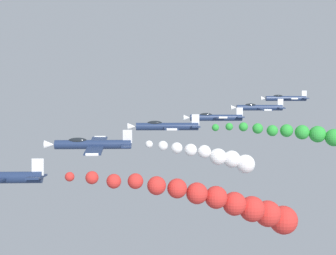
{
  "coord_description": "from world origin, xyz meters",
  "views": [
    {
      "loc": [
        -66.74,
        3.37,
        77.81
      ],
      "look_at": [
        0.0,
        0.0,
        75.26
      ],
      "focal_mm": 49.04,
      "sensor_mm": 36.0,
      "label": 1
    }
  ],
  "objects_px": {
    "airplane_right_outer": "(215,118)",
    "airplane_high_slot": "(285,98)",
    "airplane_trailing": "(259,108)",
    "airplane_right_inner": "(91,144)",
    "airplane_left_outer": "(166,126)"
  },
  "relations": [
    {
      "from": "airplane_trailing",
      "to": "airplane_high_slot",
      "type": "height_order",
      "value": "airplane_high_slot"
    },
    {
      "from": "airplane_right_outer",
      "to": "airplane_high_slot",
      "type": "bearing_deg",
      "value": -41.31
    },
    {
      "from": "airplane_left_outer",
      "to": "airplane_trailing",
      "type": "height_order",
      "value": "airplane_trailing"
    },
    {
      "from": "airplane_right_inner",
      "to": "airplane_right_outer",
      "type": "height_order",
      "value": "airplane_right_outer"
    },
    {
      "from": "airplane_trailing",
      "to": "airplane_right_inner",
      "type": "bearing_deg",
      "value": 139.92
    },
    {
      "from": "airplane_right_outer",
      "to": "airplane_high_slot",
      "type": "xyz_separation_m",
      "value": [
        21.58,
        -18.97,
        3.9
      ]
    },
    {
      "from": "airplane_right_outer",
      "to": "airplane_left_outer",
      "type": "bearing_deg",
      "value": 144.54
    },
    {
      "from": "airplane_right_outer",
      "to": "airplane_trailing",
      "type": "bearing_deg",
      "value": -45.57
    },
    {
      "from": "airplane_right_inner",
      "to": "airplane_left_outer",
      "type": "distance_m",
      "value": 14.79
    },
    {
      "from": "airplane_trailing",
      "to": "airplane_high_slot",
      "type": "bearing_deg",
      "value": -37.2
    },
    {
      "from": "airplane_right_inner",
      "to": "airplane_right_outer",
      "type": "relative_size",
      "value": 1.0
    },
    {
      "from": "airplane_high_slot",
      "to": "airplane_trailing",
      "type": "bearing_deg",
      "value": 142.8
    },
    {
      "from": "airplane_left_outer",
      "to": "airplane_right_inner",
      "type": "bearing_deg",
      "value": 140.24
    },
    {
      "from": "airplane_trailing",
      "to": "airplane_high_slot",
      "type": "relative_size",
      "value": 1.0
    },
    {
      "from": "airplane_right_inner",
      "to": "airplane_trailing",
      "type": "relative_size",
      "value": 1.0
    }
  ]
}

